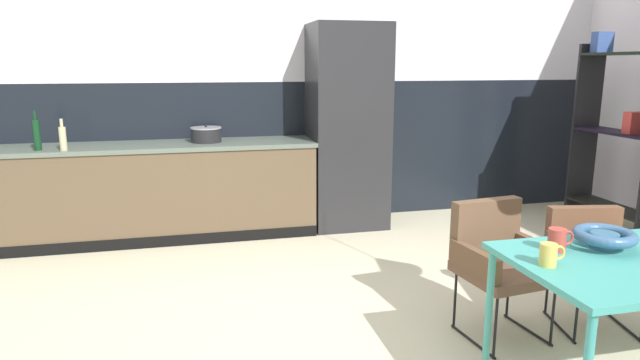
# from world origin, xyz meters

# --- Properties ---
(ground_plane) EXTENTS (9.00, 9.00, 0.00)m
(ground_plane) POSITION_xyz_m (0.00, 0.00, 0.00)
(ground_plane) COLOR beige
(back_wall_splashback_dark) EXTENTS (6.92, 0.12, 1.42)m
(back_wall_splashback_dark) POSITION_xyz_m (0.00, 2.78, 0.71)
(back_wall_splashback_dark) COLOR black
(back_wall_splashback_dark) RESTS_ON ground
(back_wall_panel_upper) EXTENTS (6.92, 0.12, 1.42)m
(back_wall_panel_upper) POSITION_xyz_m (0.00, 2.78, 2.14)
(back_wall_panel_upper) COLOR silver
(back_wall_panel_upper) RESTS_ON back_wall_splashback_dark
(kitchen_counter) EXTENTS (3.40, 0.63, 0.89)m
(kitchen_counter) POSITION_xyz_m (-1.63, 2.42, 0.44)
(kitchen_counter) COLOR brown
(kitchen_counter) RESTS_ON ground
(refrigerator_column) EXTENTS (0.73, 0.60, 1.98)m
(refrigerator_column) POSITION_xyz_m (0.44, 2.42, 0.99)
(refrigerator_column) COLOR #232326
(refrigerator_column) RESTS_ON ground
(armchair_head_of_table) EXTENTS (0.56, 0.55, 0.72)m
(armchair_head_of_table) POSITION_xyz_m (1.32, 0.01, 0.48)
(armchair_head_of_table) COLOR brown
(armchair_head_of_table) RESTS_ON ground
(armchair_by_stool) EXTENTS (0.54, 0.53, 0.80)m
(armchair_by_stool) POSITION_xyz_m (0.68, 0.04, 0.50)
(armchair_by_stool) COLOR brown
(armchair_by_stool) RESTS_ON ground
(fruit_bowl) EXTENTS (0.28, 0.28, 0.09)m
(fruit_bowl) POSITION_xyz_m (0.81, -0.64, 0.81)
(fruit_bowl) COLOR #33607F
(fruit_bowl) RESTS_ON dining_table
(mug_dark_espresso) EXTENTS (0.13, 0.08, 0.11)m
(mug_dark_espresso) POSITION_xyz_m (0.58, -0.62, 0.81)
(mug_dark_espresso) COLOR #B23D33
(mug_dark_espresso) RESTS_ON dining_table
(mug_tall_blue) EXTENTS (0.12, 0.07, 0.10)m
(mug_tall_blue) POSITION_xyz_m (0.42, -0.78, 0.80)
(mug_tall_blue) COLOR gold
(mug_tall_blue) RESTS_ON dining_table
(cooking_pot) EXTENTS (0.28, 0.28, 0.16)m
(cooking_pot) POSITION_xyz_m (-0.92, 2.43, 0.96)
(cooking_pot) COLOR black
(cooking_pot) RESTS_ON kitchen_counter
(bottle_oil_tall) EXTENTS (0.06, 0.06, 0.33)m
(bottle_oil_tall) POSITION_xyz_m (-2.31, 2.25, 1.02)
(bottle_oil_tall) COLOR #0F3319
(bottle_oil_tall) RESTS_ON kitchen_counter
(bottle_spice_small) EXTENTS (0.06, 0.06, 0.27)m
(bottle_spice_small) POSITION_xyz_m (-2.10, 2.19, 0.99)
(bottle_spice_small) COLOR tan
(bottle_spice_small) RESTS_ON kitchen_counter
(open_shelf_unit) EXTENTS (0.30, 0.96, 1.90)m
(open_shelf_unit) POSITION_xyz_m (2.84, 1.58, 0.99)
(open_shelf_unit) COLOR black
(open_shelf_unit) RESTS_ON ground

